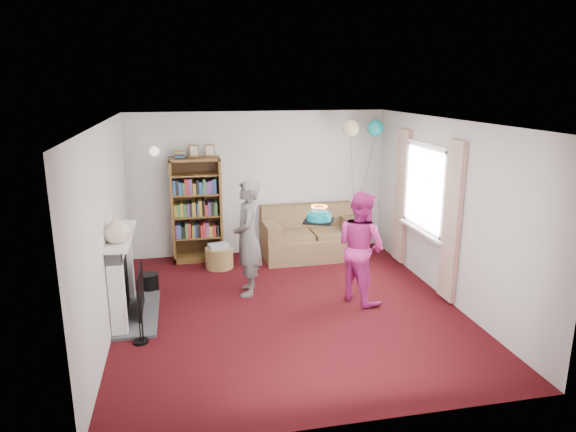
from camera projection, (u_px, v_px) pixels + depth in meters
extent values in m
plane|color=black|center=(289.00, 308.00, 6.96)|extent=(5.00, 5.00, 0.00)
cube|color=silver|center=(259.00, 183.00, 9.03)|extent=(4.50, 0.02, 2.50)
cube|color=silver|center=(106.00, 229.00, 6.20)|extent=(0.02, 5.00, 2.50)
cube|color=silver|center=(448.00, 211.00, 7.09)|extent=(0.02, 5.00, 2.50)
cube|color=white|center=(289.00, 121.00, 6.33)|extent=(4.50, 5.00, 0.01)
cube|color=#3F3F42|center=(137.00, 314.00, 6.75)|extent=(0.55, 1.40, 0.04)
cube|color=white|center=(117.00, 295.00, 6.07)|extent=(0.18, 0.14, 1.06)
cube|color=white|center=(126.00, 264.00, 7.11)|extent=(0.18, 0.14, 1.06)
cube|color=white|center=(119.00, 243.00, 6.47)|extent=(0.18, 1.24, 0.16)
cube|color=white|center=(121.00, 236.00, 6.46)|extent=(0.28, 1.35, 0.05)
cube|color=black|center=(121.00, 282.00, 6.60)|extent=(0.10, 0.80, 0.86)
cube|color=black|center=(141.00, 291.00, 6.69)|extent=(0.02, 0.70, 0.60)
cylinder|color=black|center=(139.00, 318.00, 5.96)|extent=(0.18, 0.18, 0.64)
cylinder|color=black|center=(150.00, 283.00, 7.51)|extent=(0.26, 0.26, 0.26)
cube|color=white|center=(429.00, 146.00, 7.44)|extent=(0.08, 1.30, 0.08)
cube|color=white|center=(423.00, 229.00, 7.76)|extent=(0.08, 1.30, 0.08)
cube|color=white|center=(428.00, 188.00, 7.61)|extent=(0.01, 1.15, 1.20)
cube|color=white|center=(421.00, 231.00, 7.76)|extent=(0.14, 1.32, 0.04)
cube|color=#BEAD90|center=(452.00, 222.00, 6.90)|extent=(0.07, 0.38, 2.20)
cube|color=#BEAD90|center=(401.00, 196.00, 8.45)|extent=(0.07, 0.38, 2.20)
cylinder|color=gold|center=(154.00, 149.00, 8.46)|extent=(0.04, 0.12, 0.04)
sphere|color=white|center=(154.00, 151.00, 8.38)|extent=(0.16, 0.16, 0.16)
cube|color=#472B14|center=(196.00, 207.00, 8.85)|extent=(0.84, 0.04, 1.77)
cube|color=brown|center=(173.00, 211.00, 8.59)|extent=(0.04, 0.42, 1.77)
cube|color=brown|center=(220.00, 209.00, 8.75)|extent=(0.04, 0.42, 1.77)
cube|color=brown|center=(194.00, 159.00, 8.45)|extent=(0.84, 0.42, 0.04)
cube|color=brown|center=(199.00, 256.00, 8.88)|extent=(0.84, 0.42, 0.10)
cube|color=brown|center=(198.00, 236.00, 8.79)|extent=(0.76, 0.38, 0.03)
cube|color=brown|center=(197.00, 215.00, 8.69)|extent=(0.76, 0.38, 0.02)
cube|color=brown|center=(196.00, 194.00, 8.60)|extent=(0.76, 0.38, 0.02)
cube|color=brown|center=(195.00, 175.00, 8.52)|extent=(0.76, 0.38, 0.02)
cube|color=maroon|center=(180.00, 155.00, 8.37)|extent=(0.16, 0.22, 0.12)
cube|color=brown|center=(194.00, 151.00, 8.47)|extent=(0.16, 0.02, 0.20)
cube|color=brown|center=(210.00, 150.00, 8.52)|extent=(0.16, 0.02, 0.20)
cube|color=brown|center=(311.00, 246.00, 8.97)|extent=(1.67, 0.88, 0.39)
cube|color=brown|center=(307.00, 222.00, 9.19)|extent=(1.67, 0.24, 0.69)
cube|color=brown|center=(271.00, 238.00, 8.78)|extent=(0.24, 0.83, 0.54)
cube|color=brown|center=(350.00, 233.00, 9.06)|extent=(0.24, 0.83, 0.54)
cube|color=brown|center=(291.00, 236.00, 8.76)|extent=(0.71, 0.58, 0.12)
cube|color=brown|center=(333.00, 234.00, 8.91)|extent=(0.71, 0.58, 0.12)
cylinder|color=#A0814A|center=(219.00, 258.00, 8.45)|extent=(0.46, 0.46, 0.34)
cube|color=beige|center=(219.00, 246.00, 8.40)|extent=(0.32, 0.25, 0.06)
imported|color=black|center=(248.00, 238.00, 7.27)|extent=(0.48, 0.66, 1.67)
imported|color=#B72479|center=(361.00, 247.00, 7.05)|extent=(0.87, 0.94, 1.56)
cube|color=black|center=(319.00, 221.00, 7.06)|extent=(0.40, 0.40, 0.02)
cylinder|color=#0B7D87|center=(319.00, 217.00, 7.04)|extent=(0.33, 0.33, 0.10)
cylinder|color=#0B7D87|center=(319.00, 212.00, 7.03)|extent=(0.24, 0.24, 0.04)
cylinder|color=pink|center=(326.00, 210.00, 7.04)|extent=(0.01, 0.01, 0.09)
sphere|color=orange|center=(326.00, 206.00, 7.03)|extent=(0.02, 0.02, 0.02)
cylinder|color=pink|center=(325.00, 209.00, 7.07)|extent=(0.01, 0.01, 0.09)
sphere|color=orange|center=(325.00, 206.00, 7.06)|extent=(0.02, 0.02, 0.02)
cylinder|color=pink|center=(323.00, 209.00, 7.10)|extent=(0.01, 0.01, 0.09)
sphere|color=orange|center=(323.00, 205.00, 7.08)|extent=(0.02, 0.02, 0.02)
cylinder|color=pink|center=(321.00, 208.00, 7.11)|extent=(0.01, 0.01, 0.09)
sphere|color=orange|center=(321.00, 205.00, 7.10)|extent=(0.02, 0.02, 0.02)
cylinder|color=pink|center=(318.00, 208.00, 7.12)|extent=(0.01, 0.01, 0.09)
sphere|color=orange|center=(318.00, 205.00, 7.10)|extent=(0.02, 0.02, 0.02)
cylinder|color=pink|center=(316.00, 208.00, 7.11)|extent=(0.01, 0.01, 0.09)
sphere|color=orange|center=(316.00, 205.00, 7.10)|extent=(0.02, 0.02, 0.02)
cylinder|color=pink|center=(314.00, 209.00, 7.09)|extent=(0.01, 0.01, 0.09)
sphere|color=orange|center=(314.00, 205.00, 7.08)|extent=(0.02, 0.02, 0.02)
cylinder|color=pink|center=(312.00, 209.00, 7.07)|extent=(0.01, 0.01, 0.09)
sphere|color=orange|center=(313.00, 206.00, 7.05)|extent=(0.02, 0.02, 0.02)
cylinder|color=pink|center=(312.00, 210.00, 7.03)|extent=(0.01, 0.01, 0.09)
sphere|color=orange|center=(312.00, 206.00, 7.02)|extent=(0.02, 0.02, 0.02)
cylinder|color=pink|center=(312.00, 210.00, 7.00)|extent=(0.01, 0.01, 0.09)
sphere|color=orange|center=(312.00, 207.00, 6.99)|extent=(0.02, 0.02, 0.02)
cylinder|color=pink|center=(313.00, 211.00, 6.97)|extent=(0.01, 0.01, 0.09)
sphere|color=orange|center=(313.00, 207.00, 6.96)|extent=(0.02, 0.02, 0.02)
cylinder|color=pink|center=(315.00, 211.00, 6.94)|extent=(0.01, 0.01, 0.09)
sphere|color=orange|center=(315.00, 208.00, 6.93)|extent=(0.02, 0.02, 0.02)
cylinder|color=pink|center=(317.00, 212.00, 6.93)|extent=(0.01, 0.01, 0.09)
sphere|color=orange|center=(317.00, 208.00, 6.91)|extent=(0.02, 0.02, 0.02)
cylinder|color=pink|center=(320.00, 212.00, 6.92)|extent=(0.01, 0.01, 0.09)
sphere|color=orange|center=(320.00, 208.00, 6.91)|extent=(0.02, 0.02, 0.02)
cylinder|color=pink|center=(322.00, 212.00, 6.93)|extent=(0.01, 0.01, 0.09)
sphere|color=orange|center=(322.00, 208.00, 6.92)|extent=(0.02, 0.02, 0.02)
cylinder|color=pink|center=(324.00, 211.00, 6.95)|extent=(0.01, 0.01, 0.09)
sphere|color=orange|center=(324.00, 208.00, 6.93)|extent=(0.02, 0.02, 0.02)
cylinder|color=pink|center=(326.00, 211.00, 6.97)|extent=(0.01, 0.01, 0.09)
sphere|color=orange|center=(326.00, 207.00, 6.96)|extent=(0.02, 0.02, 0.02)
cylinder|color=pink|center=(326.00, 210.00, 7.01)|extent=(0.01, 0.01, 0.09)
sphere|color=orange|center=(326.00, 207.00, 6.99)|extent=(0.02, 0.02, 0.02)
sphere|color=#3F3F3F|center=(354.00, 221.00, 8.80)|extent=(0.02, 0.02, 0.02)
sphere|color=teal|center=(376.00, 128.00, 8.71)|extent=(0.29, 0.29, 0.29)
sphere|color=#ECE690|center=(351.00, 128.00, 8.62)|extent=(0.29, 0.29, 0.29)
imported|color=beige|center=(116.00, 228.00, 6.07)|extent=(0.43, 0.43, 0.34)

